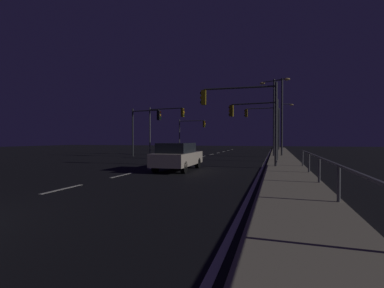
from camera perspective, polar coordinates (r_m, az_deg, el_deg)
The scene contains 16 objects.
ground_plane at distance 22.02m, azimuth -2.67°, elevation -3.68°, with size 112.00×112.00×0.00m, color black.
sidewalk_right at distance 20.79m, azimuth 18.28°, elevation -3.80°, with size 2.27×77.00×0.14m, color gray.
lane_markings_center at distance 25.34m, azimuth -0.04°, elevation -3.05°, with size 0.14×50.00×0.01m.
lane_edge_line at distance 25.78m, azimuth 14.88°, elevation -3.02°, with size 0.14×53.00×0.01m.
car at distance 16.09m, azimuth -2.94°, elevation -2.45°, with size 1.88×4.42×1.57m.
traffic_light_far_left at distance 35.25m, azimuth 13.92°, elevation 4.71°, with size 3.70×0.43×5.66m.
traffic_light_mid_right at distance 32.69m, azimuth -5.62°, elevation 4.75°, with size 4.57×0.74×5.55m.
traffic_light_near_right at distance 23.59m, azimuth 12.51°, elevation 5.25°, with size 4.04×0.67×4.82m.
traffic_light_overhead_east at distance 28.99m, azimuth -9.51°, elevation 4.28°, with size 3.42×0.63×4.94m.
traffic_light_far_center at distance 18.05m, azimuth 9.83°, elevation 7.40°, with size 4.84×0.39×5.13m.
traffic_light_near_left at distance 43.02m, azimuth -0.17°, elevation 3.19°, with size 4.34×0.52×4.86m.
street_lamp_median at distance 42.50m, azimuth 18.07°, elevation 4.27°, with size 1.72×0.72×6.85m.
street_lamp_across_street at distance 28.97m, azimuth 16.73°, elevation 6.62°, with size 1.55×1.14×7.58m.
street_lamp_mid_block at distance 30.31m, azimuth 17.11°, elevation 6.75°, with size 2.36×1.07×7.84m.
street_lamp_far_end at distance 46.73m, azimuth 17.08°, elevation 3.81°, with size 1.07×1.44×6.62m.
barrier_fence at distance 9.98m, azimuth 25.76°, elevation -4.24°, with size 0.09×17.30×0.98m.
Camera 1 is at (7.27, -3.21, 1.77)m, focal length 26.27 mm.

